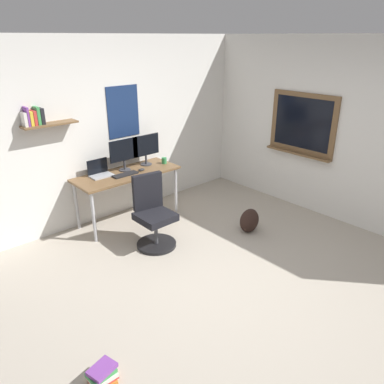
# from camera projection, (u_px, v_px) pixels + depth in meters

# --- Properties ---
(ground_plane) EXTENTS (5.20, 5.20, 0.00)m
(ground_plane) POSITION_uv_depth(u_px,v_px,m) (226.00, 283.00, 4.20)
(ground_plane) COLOR #ADA393
(ground_plane) RESTS_ON ground
(wall_back) EXTENTS (5.00, 0.30, 2.60)m
(wall_back) POSITION_uv_depth(u_px,v_px,m) (105.00, 131.00, 5.37)
(wall_back) COLOR silver
(wall_back) RESTS_ON ground
(wall_right) EXTENTS (0.22, 5.00, 2.60)m
(wall_right) POSITION_uv_depth(u_px,v_px,m) (348.00, 134.00, 5.22)
(wall_right) COLOR silver
(wall_right) RESTS_ON ground
(desk) EXTENTS (1.53, 0.61, 0.75)m
(desk) POSITION_uv_depth(u_px,v_px,m) (127.00, 177.00, 5.39)
(desk) COLOR brown
(desk) RESTS_ON ground
(office_chair) EXTENTS (0.52, 0.53, 0.95)m
(office_chair) POSITION_uv_depth(u_px,v_px,m) (153.00, 216.00, 4.84)
(office_chair) COLOR black
(office_chair) RESTS_ON ground
(laptop) EXTENTS (0.31, 0.21, 0.23)m
(laptop) POSITION_uv_depth(u_px,v_px,m) (100.00, 172.00, 5.23)
(laptop) COLOR #ADAFB5
(laptop) RESTS_ON desk
(monitor_primary) EXTENTS (0.46, 0.17, 0.46)m
(monitor_primary) POSITION_uv_depth(u_px,v_px,m) (124.00, 153.00, 5.35)
(monitor_primary) COLOR #38383D
(monitor_primary) RESTS_ON desk
(monitor_secondary) EXTENTS (0.46, 0.17, 0.46)m
(monitor_secondary) POSITION_uv_depth(u_px,v_px,m) (146.00, 148.00, 5.59)
(monitor_secondary) COLOR #38383D
(monitor_secondary) RESTS_ON desk
(keyboard) EXTENTS (0.37, 0.13, 0.02)m
(keyboard) POSITION_uv_depth(u_px,v_px,m) (125.00, 175.00, 5.26)
(keyboard) COLOR black
(keyboard) RESTS_ON desk
(computer_mouse) EXTENTS (0.10, 0.06, 0.03)m
(computer_mouse) POSITION_uv_depth(u_px,v_px,m) (141.00, 170.00, 5.43)
(computer_mouse) COLOR #262628
(computer_mouse) RESTS_ON desk
(coffee_mug) EXTENTS (0.08, 0.08, 0.09)m
(coffee_mug) POSITION_uv_depth(u_px,v_px,m) (164.00, 160.00, 5.74)
(coffee_mug) COLOR #338C4C
(coffee_mug) RESTS_ON desk
(backpack) EXTENTS (0.32, 0.22, 0.34)m
(backpack) POSITION_uv_depth(u_px,v_px,m) (249.00, 221.00, 5.24)
(backpack) COLOR black
(backpack) RESTS_ON ground
(book_stack_on_floor) EXTENTS (0.25, 0.20, 0.16)m
(book_stack_on_floor) POSITION_uv_depth(u_px,v_px,m) (102.00, 375.00, 2.96)
(book_stack_on_floor) COLOR orange
(book_stack_on_floor) RESTS_ON ground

